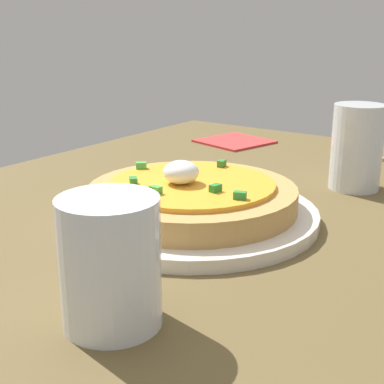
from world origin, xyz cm
name	(u,v)px	position (x,y,z in cm)	size (l,w,h in cm)	color
dining_table	(189,209)	(0.00, 0.00, 1.27)	(96.78, 66.66, 2.53)	brown
plate	(192,215)	(-6.10, -4.78, 3.24)	(28.64, 28.64, 1.41)	silver
pizza	(192,196)	(-6.13, -4.77, 5.52)	(23.71, 23.71, 5.76)	tan
cup_near	(110,267)	(-27.80, -12.75, 7.14)	(7.53, 7.53, 9.94)	silver
cup_far	(357,150)	(17.03, -15.50, 7.90)	(6.77, 6.77, 11.46)	silver
fork	(380,159)	(34.52, -13.80, 2.78)	(10.18, 7.62, 0.50)	#B7B7BC
napkin	(234,141)	(33.06, 13.03, 2.73)	(11.51, 11.51, 0.40)	red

